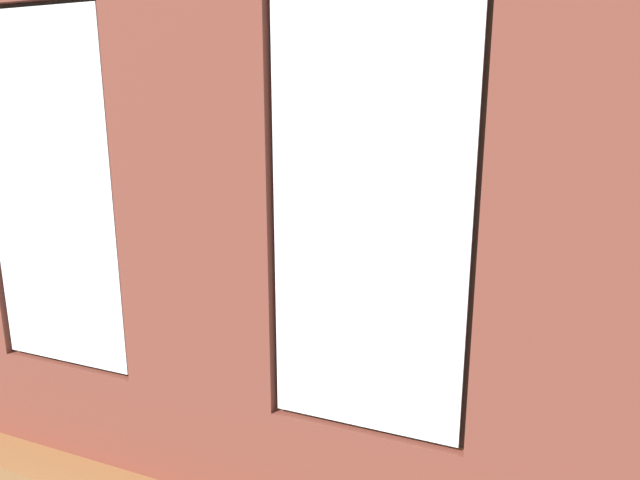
# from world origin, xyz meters

# --- Properties ---
(ground_plane) EXTENTS (6.91, 5.55, 0.10)m
(ground_plane) POSITION_xyz_m (0.00, 0.00, -0.05)
(ground_plane) COLOR brown
(brick_wall_with_windows) EXTENTS (6.31, 0.30, 3.45)m
(brick_wall_with_windows) POSITION_xyz_m (0.00, 2.39, 1.70)
(brick_wall_with_windows) COLOR brown
(brick_wall_with_windows) RESTS_ON ground_plane
(white_wall_right) EXTENTS (0.10, 4.55, 3.45)m
(white_wall_right) POSITION_xyz_m (3.10, 0.20, 1.72)
(white_wall_right) COLOR silver
(white_wall_right) RESTS_ON ground_plane
(couch_by_window) EXTENTS (1.73, 0.87, 0.80)m
(couch_by_window) POSITION_xyz_m (-0.06, 1.75, 0.33)
(couch_by_window) COLOR black
(couch_by_window) RESTS_ON ground_plane
(couch_left) EXTENTS (0.96, 1.75, 0.80)m
(couch_left) POSITION_xyz_m (-2.45, 0.12, 0.33)
(couch_left) COLOR black
(couch_left) RESTS_ON ground_plane
(coffee_table) EXTENTS (1.44, 0.74, 0.42)m
(coffee_table) POSITION_xyz_m (0.18, 0.08, 0.37)
(coffee_table) COLOR #A87547
(coffee_table) RESTS_ON ground_plane
(cup_ceramic) EXTENTS (0.08, 0.08, 0.09)m
(cup_ceramic) POSITION_xyz_m (0.07, 0.19, 0.47)
(cup_ceramic) COLOR #33567F
(cup_ceramic) RESTS_ON coffee_table
(candle_jar) EXTENTS (0.08, 0.08, 0.11)m
(candle_jar) POSITION_xyz_m (0.61, 0.19, 0.48)
(candle_jar) COLOR #B7333D
(candle_jar) RESTS_ON coffee_table
(table_plant_small) EXTENTS (0.10, 0.10, 0.17)m
(table_plant_small) POSITION_xyz_m (0.18, 0.08, 0.52)
(table_plant_small) COLOR #9E5638
(table_plant_small) RESTS_ON coffee_table
(remote_silver) EXTENTS (0.16, 0.15, 0.02)m
(remote_silver) POSITION_xyz_m (-0.21, -0.05, 0.43)
(remote_silver) COLOR #B2B2B7
(remote_silver) RESTS_ON coffee_table
(remote_gray) EXTENTS (0.16, 0.15, 0.02)m
(remote_gray) POSITION_xyz_m (0.36, -0.02, 0.43)
(remote_gray) COLOR #59595B
(remote_gray) RESTS_ON coffee_table
(media_console) EXTENTS (1.21, 0.42, 0.51)m
(media_console) POSITION_xyz_m (2.80, -0.17, 0.26)
(media_console) COLOR black
(media_console) RESTS_ON ground_plane
(tv_flatscreen) EXTENTS (1.20, 0.20, 0.83)m
(tv_flatscreen) POSITION_xyz_m (2.80, -0.17, 0.93)
(tv_flatscreen) COLOR black
(tv_flatscreen) RESTS_ON media_console
(papasan_chair) EXTENTS (1.15, 1.15, 0.71)m
(papasan_chair) POSITION_xyz_m (0.18, -1.57, 0.45)
(papasan_chair) COLOR olive
(papasan_chair) RESTS_ON ground_plane
(potted_plant_between_couches) EXTENTS (0.92, 0.90, 1.37)m
(potted_plant_between_couches) POSITION_xyz_m (-1.38, 1.69, 0.67)
(potted_plant_between_couches) COLOR brown
(potted_plant_between_couches) RESTS_ON ground_plane
(potted_plant_near_tv) EXTENTS (0.62, 0.62, 0.85)m
(potted_plant_near_tv) POSITION_xyz_m (2.25, 0.88, 0.57)
(potted_plant_near_tv) COLOR brown
(potted_plant_near_tv) RESTS_ON ground_plane
(potted_plant_foreground_right) EXTENTS (0.99, 0.91, 1.16)m
(potted_plant_foreground_right) POSITION_xyz_m (2.50, -1.73, 0.63)
(potted_plant_foreground_right) COLOR #9E5638
(potted_plant_foreground_right) RESTS_ON ground_plane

